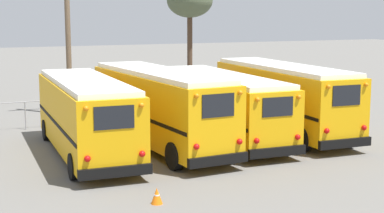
{
  "coord_description": "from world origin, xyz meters",
  "views": [
    {
      "loc": [
        -10.6,
        -23.11,
        5.77
      ],
      "look_at": [
        0.0,
        0.4,
        1.65
      ],
      "focal_mm": 55.0,
      "sensor_mm": 36.0,
      "label": 1
    }
  ],
  "objects": [
    {
      "name": "school_bus_3",
      "position": [
        4.86,
        0.59,
        1.81
      ],
      "size": [
        2.94,
        10.31,
        3.32
      ],
      "color": "#E5A00C",
      "rests_on": "ground"
    },
    {
      "name": "ground_plane",
      "position": [
        0.0,
        0.0,
        0.0
      ],
      "size": [
        160.0,
        160.0,
        0.0
      ],
      "primitive_type": "plane",
      "color": "#66635E"
    },
    {
      "name": "bare_tree_1",
      "position": [
        9.08,
        20.98,
        6.68
      ],
      "size": [
        3.73,
        3.73,
        8.18
      ],
      "color": "#473323",
      "rests_on": "ground"
    },
    {
      "name": "school_bus_0",
      "position": [
        -4.86,
        0.12,
        1.7
      ],
      "size": [
        3.01,
        9.82,
        3.14
      ],
      "color": "#E5A00C",
      "rests_on": "ground"
    },
    {
      "name": "school_bus_1",
      "position": [
        -1.62,
        0.24,
        1.83
      ],
      "size": [
        3.02,
        10.33,
        3.35
      ],
      "color": "#E5A00C",
      "rests_on": "ground"
    },
    {
      "name": "traffic_cone",
      "position": [
        -4.49,
        -6.93,
        0.25
      ],
      "size": [
        0.36,
        0.36,
        0.5
      ],
      "color": "orange",
      "rests_on": "ground"
    },
    {
      "name": "utility_pole",
      "position": [
        -3.33,
        9.9,
        4.72
      ],
      "size": [
        1.8,
        0.3,
        9.16
      ],
      "color": "brown",
      "rests_on": "ground"
    },
    {
      "name": "school_bus_2",
      "position": [
        1.62,
        0.6,
        1.63
      ],
      "size": [
        2.86,
        10.24,
        3.0
      ],
      "color": "#E5A00C",
      "rests_on": "ground"
    },
    {
      "name": "fence_line",
      "position": [
        -0.0,
        6.6,
        0.99
      ],
      "size": [
        17.78,
        0.06,
        1.42
      ],
      "color": "#939399",
      "rests_on": "ground"
    }
  ]
}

